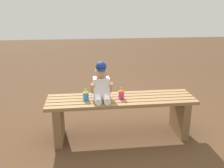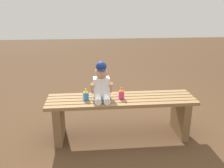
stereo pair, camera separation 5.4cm
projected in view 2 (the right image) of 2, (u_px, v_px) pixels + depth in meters
The scene contains 5 objects.
ground_plane at pixel (121, 135), 2.77m from camera, with size 16.00×16.00×0.00m, color #4C331E.
park_bench at pixel (121, 111), 2.67m from camera, with size 1.59×0.41×0.45m.
child_figure at pixel (101, 83), 2.55m from camera, with size 0.23×0.27×0.40m.
sippy_cup_left at pixel (86, 95), 2.56m from camera, with size 0.06×0.06×0.12m.
sippy_cup_right at pixel (121, 93), 2.60m from camera, with size 0.06×0.06×0.12m.
Camera 2 is at (-0.33, -2.42, 1.42)m, focal length 39.13 mm.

